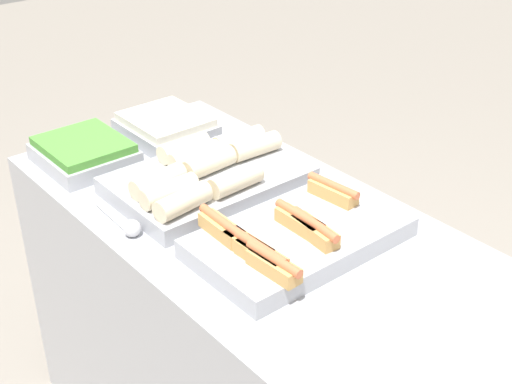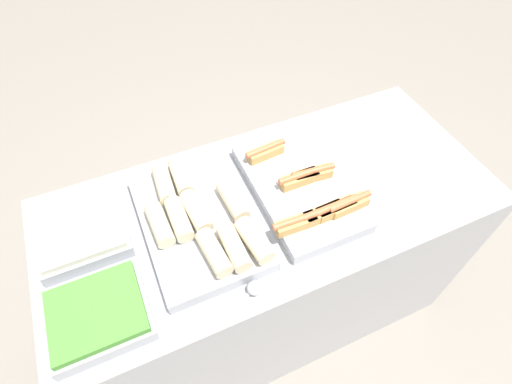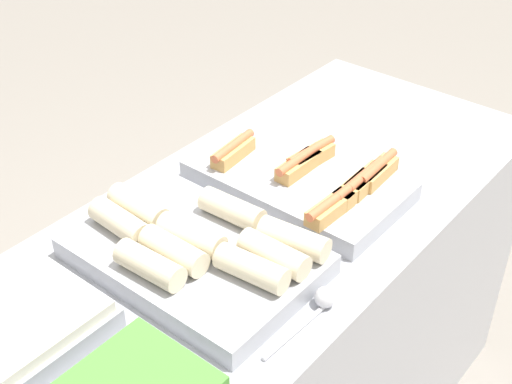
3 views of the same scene
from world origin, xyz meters
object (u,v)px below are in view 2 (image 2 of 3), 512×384
tray_hotdogs (301,188)px  tray_side_back (82,235)px  serving_spoon_near (249,291)px  tray_side_front (99,315)px  tray_wraps (199,220)px

tray_hotdogs → tray_side_back: (-0.73, 0.11, 0.00)m
serving_spoon_near → tray_side_back: bearing=137.2°
tray_hotdogs → tray_side_front: tray_hotdogs is taller
tray_hotdogs → tray_wraps: (-0.37, 0.01, 0.01)m
tray_side_back → serving_spoon_near: 0.57m
tray_wraps → serving_spoon_near: (0.05, -0.28, -0.02)m
tray_hotdogs → tray_side_front: (-0.73, -0.18, 0.00)m
serving_spoon_near → tray_side_front: bearing=166.8°
tray_hotdogs → serving_spoon_near: (-0.32, -0.27, -0.02)m
tray_hotdogs → tray_side_back: tray_hotdogs is taller
tray_side_front → serving_spoon_near: tray_side_front is taller
tray_hotdogs → tray_wraps: bearing=178.7°
tray_hotdogs → serving_spoon_near: tray_hotdogs is taller
tray_side_back → tray_hotdogs: bearing=-8.6°
tray_side_front → tray_side_back: same height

